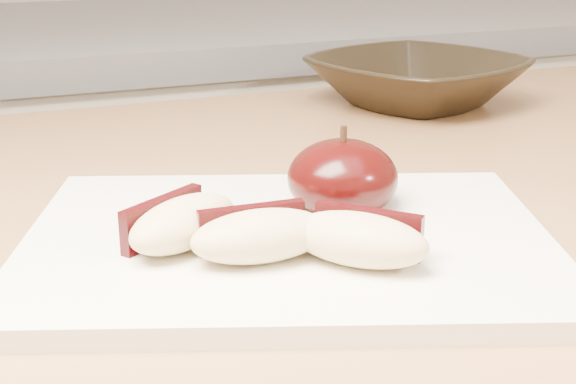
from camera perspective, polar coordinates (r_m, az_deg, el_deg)
name	(u,v)px	position (r m, az deg, el deg)	size (l,w,h in m)	color
back_cabinet	(71,320)	(1.34, -15.16, -8.76)	(2.40, 0.62, 0.94)	silver
cutting_board	(288,243)	(0.46, 0.00, -3.64)	(0.30, 0.22, 0.01)	white
apple_half	(343,178)	(0.50, 3.90, 0.99)	(0.07, 0.07, 0.06)	black
apple_wedge_a	(181,223)	(0.44, -7.60, -2.17)	(0.08, 0.07, 0.03)	beige
apple_wedge_b	(260,235)	(0.42, -2.04, -3.07)	(0.08, 0.04, 0.03)	beige
apple_wedge_c	(359,238)	(0.42, 5.11, -3.30)	(0.08, 0.08, 0.03)	beige
bowl	(416,81)	(0.83, 9.12, 7.82)	(0.20, 0.20, 0.05)	black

